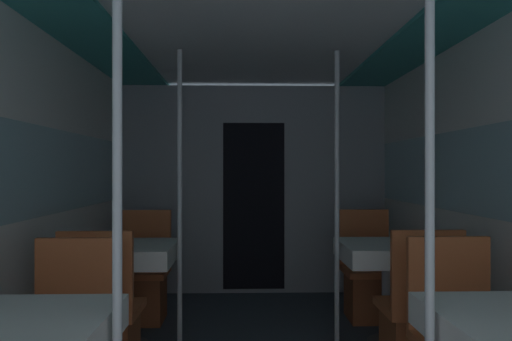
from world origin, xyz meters
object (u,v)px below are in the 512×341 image
(dining_table_right_1, at_px, (389,257))
(chair_right_near_1, at_px, (418,330))
(chair_left_far_1, at_px, (142,287))
(chair_right_far_1, at_px, (369,286))
(support_pole_left_0, at_px, (117,224))
(support_pole_right_1, at_px, (337,197))
(support_pole_left_1, at_px, (180,197))
(support_pole_right_0, at_px, (430,223))
(dining_table_left_1, at_px, (126,259))
(chair_left_near_1, at_px, (103,333))

(dining_table_right_1, height_order, chair_right_near_1, chair_right_near_1)
(chair_left_far_1, bearing_deg, chair_right_far_1, -180.00)
(support_pole_left_0, relative_size, dining_table_right_1, 2.93)
(chair_right_near_1, bearing_deg, support_pole_right_1, 123.33)
(support_pole_left_1, bearing_deg, support_pole_right_1, 0.00)
(support_pole_left_1, distance_m, chair_right_far_1, 1.85)
(support_pole_left_1, bearing_deg, chair_left_far_1, 123.33)
(chair_right_near_1, bearing_deg, support_pole_left_0, -141.59)
(support_pole_right_0, bearing_deg, support_pole_left_0, 180.00)
(chair_left_far_1, bearing_deg, support_pole_right_0, 122.65)
(support_pole_left_1, bearing_deg, dining_table_right_1, 0.00)
(dining_table_left_1, distance_m, chair_left_near_1, 0.69)
(chair_right_near_1, bearing_deg, chair_right_far_1, 90.00)
(chair_left_far_1, distance_m, chair_right_near_1, 2.28)
(chair_left_near_1, bearing_deg, dining_table_left_1, 90.00)
(support_pole_left_1, relative_size, support_pole_right_0, 1.00)
(support_pole_left_0, height_order, chair_right_far_1, support_pole_left_0)
(chair_left_far_1, bearing_deg, dining_table_right_1, 162.96)
(chair_left_near_1, height_order, chair_right_near_1, same)
(support_pole_left_1, bearing_deg, chair_right_far_1, 21.00)
(support_pole_left_0, distance_m, support_pole_right_0, 1.16)
(dining_table_left_1, relative_size, chair_left_near_1, 0.80)
(support_pole_left_0, relative_size, support_pole_right_1, 1.00)
(dining_table_right_1, bearing_deg, support_pole_left_1, 180.00)
(chair_left_near_1, relative_size, chair_left_far_1, 1.00)
(dining_table_right_1, relative_size, support_pole_right_1, 0.34)
(chair_left_near_1, height_order, chair_left_far_1, same)
(dining_table_left_1, height_order, support_pole_right_1, support_pole_right_1)
(chair_left_near_1, xyz_separation_m, chair_right_far_1, (1.95, 1.19, 0.00))
(support_pole_right_1, bearing_deg, support_pole_left_0, -122.43)
(support_pole_right_0, height_order, dining_table_right_1, support_pole_right_0)
(chair_left_near_1, bearing_deg, chair_left_far_1, 90.00)
(support_pole_right_0, relative_size, chair_right_far_1, 2.33)
(support_pole_left_0, bearing_deg, chair_left_far_1, 99.19)
(support_pole_left_0, xyz_separation_m, support_pole_left_1, (0.00, 1.83, 0.00))
(chair_left_near_1, bearing_deg, chair_right_near_1, 0.00)
(support_pole_left_1, xyz_separation_m, chair_right_far_1, (1.55, 0.60, -0.80))
(chair_right_near_1, distance_m, chair_right_far_1, 1.19)
(support_pole_left_0, relative_size, support_pole_left_1, 1.00)
(support_pole_right_0, distance_m, chair_right_near_1, 1.52)
(dining_table_left_1, bearing_deg, dining_table_right_1, 0.00)
(dining_table_left_1, xyz_separation_m, support_pole_right_1, (1.55, 0.00, 0.45))
(support_pole_left_1, bearing_deg, dining_table_left_1, 180.00)
(support_pole_right_1, bearing_deg, chair_right_near_1, -56.67)
(support_pole_left_0, distance_m, chair_left_far_1, 2.59)
(chair_left_far_1, relative_size, support_pole_right_0, 0.43)
(support_pole_left_0, xyz_separation_m, support_pole_right_0, (1.16, 0.00, 0.00))
(dining_table_left_1, xyz_separation_m, chair_right_far_1, (1.95, 0.60, -0.35))
(chair_left_far_1, bearing_deg, chair_left_near_1, 90.00)
(dining_table_right_1, bearing_deg, chair_left_near_1, -162.96)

